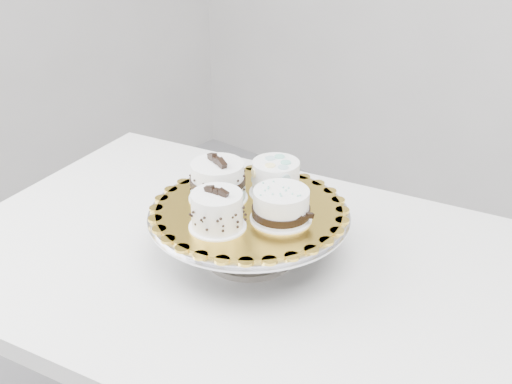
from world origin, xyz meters
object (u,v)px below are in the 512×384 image
Objects in this scene: table at (246,292)px; cake_stand at (249,225)px; cake_swirl at (217,211)px; cake_banded at (218,182)px; cake_ribbon at (282,206)px; cake_dots at (276,177)px; cake_board at (249,209)px.

table is 3.48× the size of cake_stand.
cake_swirl is 0.10m from cake_banded.
cake_swirl is at bearing -109.14° from cake_ribbon.
cake_stand is 3.16× the size of cake_dots.
cake_board is (0.00, 0.00, 0.19)m from table.
cake_board is at bearing 24.61° from cake_banded.
cake_banded is at bearing -173.63° from cake_stand.
cake_ribbon is (0.07, 0.01, 0.22)m from table.
cake_dots reaches higher than cake_board.
cake_ribbon is (0.07, 0.01, 0.03)m from cake_board.
cake_banded is at bearing -156.47° from cake_ribbon.
cake_banded is at bearing -173.63° from cake_board.
cake_dots is (0.07, 0.09, 0.00)m from cake_banded.
cake_swirl is 0.81× the size of cake_banded.
cake_dots is at bearing 151.96° from cake_ribbon.
cake_stand is at bearing 45.00° from cake_board.
table is 0.24m from cake_dots.
table is 0.23m from cake_swirl.
cake_banded is (-0.07, -0.01, 0.04)m from cake_board.
cake_stand is 0.11m from cake_swirl.
cake_stand is at bearing 24.61° from cake_banded.
cake_dots is (0.00, 0.08, 0.04)m from cake_board.
cake_board is (-0.00, -0.00, 0.03)m from cake_stand.
cake_board is at bearing -135.00° from cake_stand.
cake_dots reaches higher than table.
cake_banded is (-0.07, -0.00, 0.22)m from table.
cake_banded reaches higher than cake_swirl.
table is 0.19m from cake_board.
table is 0.15m from cake_stand.
table is at bearing -125.92° from cake_board.
table is 10.45× the size of cake_ribbon.
cake_dots is (0.00, 0.08, 0.07)m from cake_stand.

